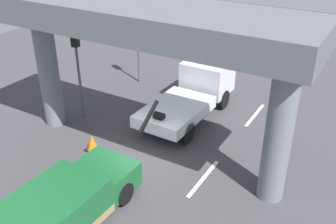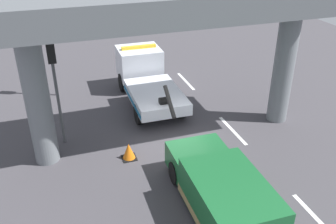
{
  "view_description": "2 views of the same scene",
  "coord_description": "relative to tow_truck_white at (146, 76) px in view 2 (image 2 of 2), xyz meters",
  "views": [
    {
      "loc": [
        -11.16,
        -7.78,
        9.44
      ],
      "look_at": [
        1.49,
        -0.34,
        1.58
      ],
      "focal_mm": 41.53,
      "sensor_mm": 36.0,
      "label": 1
    },
    {
      "loc": [
        -12.98,
        4.69,
        8.81
      ],
      "look_at": [
        -0.8,
        0.59,
        1.95
      ],
      "focal_mm": 39.76,
      "sensor_mm": 36.0,
      "label": 2
    }
  ],
  "objects": [
    {
      "name": "traffic_light_near",
      "position": [
        -3.18,
        4.61,
        2.11
      ],
      "size": [
        0.39,
        0.32,
        4.55
      ],
      "color": "#515456",
      "rests_on": "ground"
    },
    {
      "name": "traffic_cone_orange",
      "position": [
        -5.32,
        2.22,
        -0.87
      ],
      "size": [
        0.58,
        0.58,
        0.7
      ],
      "color": "orange",
      "rests_on": "ground"
    },
    {
      "name": "tow_truck_white",
      "position": [
        0.0,
        0.0,
        0.0
      ],
      "size": [
        7.27,
        2.51,
        2.46
      ],
      "color": "silver",
      "rests_on": "ground"
    },
    {
      "name": "overpass_structure",
      "position": [
        -4.36,
        0.01,
        4.11
      ],
      "size": [
        3.6,
        12.68,
        6.36
      ],
      "color": "slate",
      "rests_on": "ground"
    },
    {
      "name": "ground_plane",
      "position": [
        -4.7,
        0.01,
        -1.25
      ],
      "size": [
        60.0,
        40.0,
        0.1
      ],
      "primitive_type": "cube",
      "color": "#423F44"
    },
    {
      "name": "lane_stripe_east",
      "position": [
        1.3,
        -2.81,
        -1.2
      ],
      "size": [
        2.6,
        0.16,
        0.01
      ],
      "primitive_type": "cube",
      "color": "silver",
      "rests_on": "ground"
    },
    {
      "name": "traffic_light_far",
      "position": [
        1.82,
        4.61,
        1.74
      ],
      "size": [
        0.39,
        0.32,
        4.03
      ],
      "color": "#515456",
      "rests_on": "ground"
    },
    {
      "name": "lane_stripe_mid",
      "position": [
        -4.7,
        -2.81,
        -1.2
      ],
      "size": [
        2.6,
        0.16,
        0.01
      ],
      "primitive_type": "cube",
      "color": "silver",
      "rests_on": "ground"
    },
    {
      "name": "lane_stripe_west",
      "position": [
        -10.7,
        -2.81,
        -1.2
      ],
      "size": [
        2.6,
        0.16,
        0.01
      ],
      "primitive_type": "cube",
      "color": "silver",
      "rests_on": "ground"
    },
    {
      "name": "towed_van_green",
      "position": [
        -9.24,
        0.01,
        -0.42
      ],
      "size": [
        5.23,
        2.28,
        1.58
      ],
      "color": "#195B2D",
      "rests_on": "ground"
    }
  ]
}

